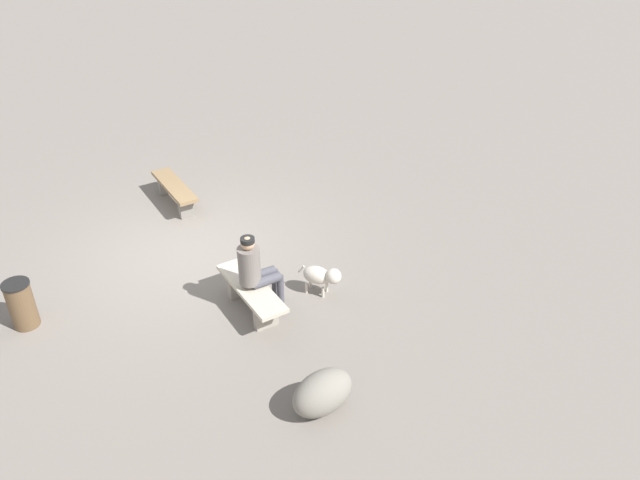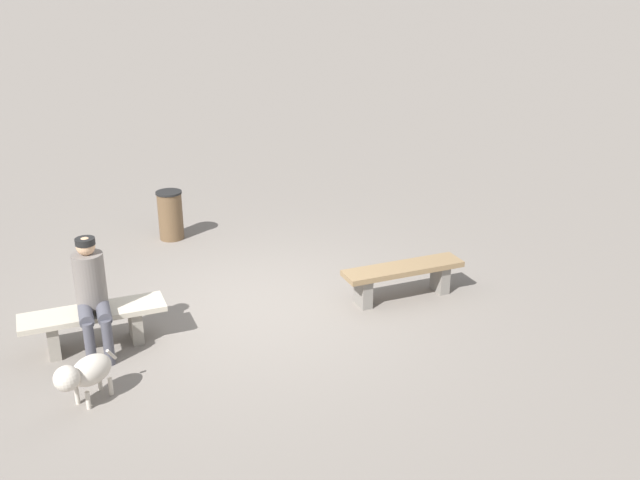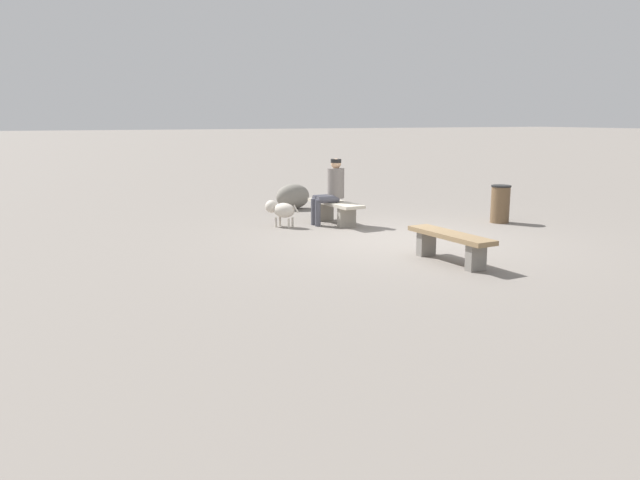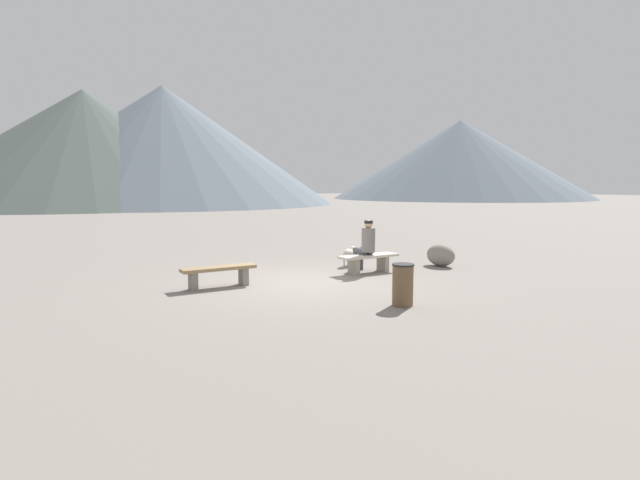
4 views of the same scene
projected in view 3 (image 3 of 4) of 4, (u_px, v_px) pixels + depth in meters
The scene contains 7 objects.
ground at pixel (402, 241), 10.91m from camera, with size 210.00×210.00×0.06m, color gray.
bench_left at pixel (450, 241), 9.11m from camera, with size 1.60×0.47×0.45m.
bench_right at pixel (335, 208), 12.46m from camera, with size 1.59×0.54×0.45m.
seated_person at pixel (332, 187), 12.32m from camera, with size 0.35×0.67×1.31m.
dog at pixel (281, 210), 12.10m from camera, with size 0.61×0.55×0.51m.
trash_bin at pixel (500, 204), 12.59m from camera, with size 0.40×0.40×0.76m.
boulder at pixel (293, 197), 14.49m from camera, with size 0.52×0.85×0.59m, color gray.
Camera 3 is at (-9.10, 5.81, 2.10)m, focal length 34.92 mm.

